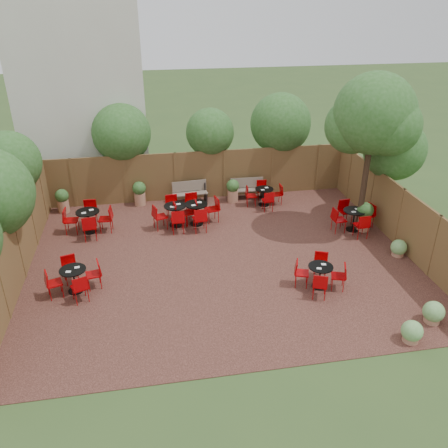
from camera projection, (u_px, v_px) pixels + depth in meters
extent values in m
plane|color=#354F23|center=(221.00, 259.00, 14.90)|extent=(80.00, 80.00, 0.00)
cube|color=#311914|center=(221.00, 259.00, 14.89)|extent=(12.00, 10.00, 0.02)
cube|color=#50371D|center=(200.00, 175.00, 18.84)|extent=(12.00, 0.08, 2.00)
cube|color=#50371D|center=(18.00, 248.00, 13.51)|extent=(0.08, 10.00, 2.00)
cube|color=#50371D|center=(400.00, 217.00, 15.38)|extent=(0.08, 10.00, 2.00)
cube|color=beige|center=(83.00, 89.00, 19.42)|extent=(5.00, 4.00, 8.00)
sphere|color=#25511A|center=(9.00, 163.00, 15.32)|extent=(2.09, 2.09, 2.09)
sphere|color=#25511A|center=(121.00, 133.00, 18.22)|extent=(2.31, 2.31, 2.31)
sphere|color=#25511A|center=(210.00, 132.00, 18.73)|extent=(1.95, 1.95, 1.95)
sphere|color=#25511A|center=(281.00, 123.00, 19.29)|extent=(2.52, 2.52, 2.52)
sphere|color=#25511A|center=(395.00, 149.00, 16.48)|extent=(2.20, 2.20, 2.20)
cylinder|color=black|center=(366.00, 172.00, 15.72)|extent=(0.25, 0.25, 4.39)
sphere|color=#25511A|center=(374.00, 113.00, 14.82)|extent=(2.64, 2.64, 2.64)
sphere|color=#25511A|center=(353.00, 126.00, 15.32)|extent=(1.84, 1.84, 1.84)
sphere|color=#25511A|center=(391.00, 126.00, 14.67)|extent=(1.92, 1.92, 1.92)
cube|color=brown|center=(190.00, 193.00, 18.63)|extent=(1.43, 0.55, 0.05)
cube|color=brown|center=(189.00, 186.00, 18.68)|extent=(1.40, 0.23, 0.42)
cube|color=black|center=(174.00, 199.00, 18.63)|extent=(0.09, 0.42, 0.37)
cube|color=black|center=(206.00, 197.00, 18.82)|extent=(0.09, 0.42, 0.37)
cube|color=brown|center=(248.00, 190.00, 19.00)|extent=(1.37, 0.45, 0.05)
cube|color=brown|center=(247.00, 182.00, 19.05)|extent=(1.36, 0.14, 0.41)
cube|color=black|center=(233.00, 195.00, 19.00)|extent=(0.07, 0.41, 0.36)
cube|color=black|center=(262.00, 193.00, 19.19)|extent=(0.07, 0.41, 0.36)
cylinder|color=black|center=(76.00, 291.00, 13.28)|extent=(0.43, 0.43, 0.03)
cylinder|color=black|center=(74.00, 280.00, 13.13)|extent=(0.05, 0.05, 0.68)
cylinder|color=black|center=(72.00, 270.00, 12.97)|extent=(0.74, 0.74, 0.03)
cube|color=white|center=(77.00, 267.00, 13.04)|extent=(0.16, 0.13, 0.01)
cube|color=white|center=(68.00, 272.00, 12.84)|extent=(0.16, 0.13, 0.01)
cylinder|color=black|center=(197.00, 224.00, 17.08)|extent=(0.48, 0.48, 0.03)
cylinder|color=black|center=(196.00, 214.00, 16.90)|extent=(0.05, 0.05, 0.77)
cylinder|color=black|center=(196.00, 204.00, 16.73)|extent=(0.83, 0.83, 0.03)
cube|color=white|center=(199.00, 202.00, 16.81)|extent=(0.17, 0.14, 0.02)
cube|color=white|center=(194.00, 205.00, 16.58)|extent=(0.17, 0.14, 0.02)
cylinder|color=black|center=(90.00, 231.00, 16.53)|extent=(0.47, 0.47, 0.03)
cylinder|color=black|center=(89.00, 222.00, 16.35)|extent=(0.05, 0.05, 0.76)
cylinder|color=black|center=(87.00, 212.00, 16.18)|extent=(0.82, 0.82, 0.03)
cube|color=white|center=(91.00, 210.00, 16.26)|extent=(0.15, 0.11, 0.02)
cube|color=white|center=(84.00, 213.00, 16.04)|extent=(0.15, 0.11, 0.02)
cylinder|color=black|center=(176.00, 225.00, 16.99)|extent=(0.47, 0.47, 0.03)
cylinder|color=black|center=(175.00, 216.00, 16.82)|extent=(0.05, 0.05, 0.74)
cylinder|color=black|center=(175.00, 206.00, 16.65)|extent=(0.81, 0.81, 0.03)
cube|color=white|center=(178.00, 204.00, 16.73)|extent=(0.17, 0.13, 0.02)
cube|color=white|center=(172.00, 207.00, 16.51)|extent=(0.17, 0.13, 0.02)
cylinder|color=black|center=(319.00, 286.00, 13.48)|extent=(0.41, 0.41, 0.03)
cylinder|color=black|center=(320.00, 277.00, 13.33)|extent=(0.05, 0.05, 0.65)
cylinder|color=black|center=(321.00, 267.00, 13.17)|extent=(0.71, 0.71, 0.03)
cube|color=white|center=(324.00, 264.00, 13.25)|extent=(0.15, 0.12, 0.01)
cube|color=white|center=(319.00, 268.00, 13.05)|extent=(0.15, 0.12, 0.01)
cylinder|color=black|center=(352.00, 229.00, 16.67)|extent=(0.46, 0.46, 0.03)
cylinder|color=black|center=(353.00, 220.00, 16.50)|extent=(0.05, 0.05, 0.72)
cylinder|color=black|center=(355.00, 211.00, 16.33)|extent=(0.79, 0.79, 0.03)
cube|color=white|center=(357.00, 209.00, 16.41)|extent=(0.16, 0.12, 0.02)
cube|color=white|center=(354.00, 212.00, 16.20)|extent=(0.16, 0.12, 0.02)
cylinder|color=black|center=(264.00, 205.00, 18.59)|extent=(0.42, 0.42, 0.03)
cylinder|color=black|center=(264.00, 197.00, 18.44)|extent=(0.05, 0.05, 0.66)
cylinder|color=black|center=(264.00, 189.00, 18.28)|extent=(0.72, 0.72, 0.03)
cube|color=white|center=(267.00, 188.00, 18.36)|extent=(0.14, 0.11, 0.01)
cube|color=white|center=(263.00, 190.00, 18.16)|extent=(0.14, 0.11, 0.01)
cylinder|color=#A06B50|center=(140.00, 199.00, 18.52)|extent=(0.44, 0.44, 0.51)
sphere|color=#25511A|center=(139.00, 188.00, 18.31)|extent=(0.53, 0.53, 0.53)
cylinder|color=#A06B50|center=(233.00, 196.00, 18.80)|extent=(0.43, 0.43, 0.49)
sphere|color=#25511A|center=(233.00, 186.00, 18.60)|extent=(0.51, 0.51, 0.51)
cylinder|color=#A06B50|center=(64.00, 206.00, 17.92)|extent=(0.42, 0.42, 0.49)
sphere|color=#25511A|center=(62.00, 196.00, 17.72)|extent=(0.51, 0.51, 0.51)
cylinder|color=#A06B50|center=(363.00, 223.00, 16.57)|extent=(0.48, 0.48, 0.55)
sphere|color=#25511A|center=(365.00, 210.00, 16.34)|extent=(0.58, 0.58, 0.58)
cylinder|color=#A06B50|center=(432.00, 319.00, 12.02)|extent=(0.40, 0.40, 0.18)
sphere|color=#63984E|center=(434.00, 312.00, 11.92)|extent=(0.55, 0.55, 0.55)
cylinder|color=#A06B50|center=(410.00, 338.00, 11.37)|extent=(0.38, 0.38, 0.17)
sphere|color=#63984E|center=(412.00, 331.00, 11.27)|extent=(0.52, 0.52, 0.52)
cylinder|color=#A06B50|center=(398.00, 253.00, 15.03)|extent=(0.38, 0.38, 0.17)
sphere|color=#63984E|center=(399.00, 247.00, 14.94)|extent=(0.51, 0.51, 0.51)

